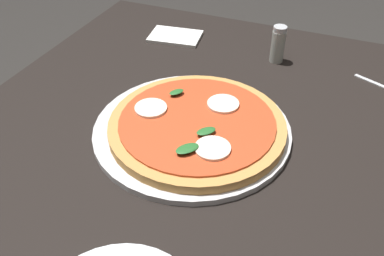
{
  "coord_description": "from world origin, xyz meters",
  "views": [
    {
      "loc": [
        -0.12,
        0.56,
        1.24
      ],
      "look_at": [
        0.12,
        -0.02,
        0.75
      ],
      "focal_mm": 39.65,
      "sensor_mm": 36.0,
      "label": 1
    }
  ],
  "objects_px": {
    "dining_table": "(244,193)",
    "pizza": "(197,125)",
    "napkin": "(175,36)",
    "pepper_shaker": "(278,44)",
    "serving_tray": "(192,130)"
  },
  "relations": [
    {
      "from": "napkin",
      "to": "pepper_shaker",
      "type": "height_order",
      "value": "pepper_shaker"
    },
    {
      "from": "dining_table",
      "to": "pepper_shaker",
      "type": "height_order",
      "value": "pepper_shaker"
    },
    {
      "from": "dining_table",
      "to": "pizza",
      "type": "xyz_separation_m",
      "value": [
        0.1,
        -0.01,
        0.13
      ]
    },
    {
      "from": "dining_table",
      "to": "pizza",
      "type": "bearing_deg",
      "value": -6.21
    },
    {
      "from": "napkin",
      "to": "pepper_shaker",
      "type": "relative_size",
      "value": 1.49
    },
    {
      "from": "pepper_shaker",
      "to": "napkin",
      "type": "bearing_deg",
      "value": -4.01
    },
    {
      "from": "pizza",
      "to": "pepper_shaker",
      "type": "distance_m",
      "value": 0.34
    },
    {
      "from": "dining_table",
      "to": "pepper_shaker",
      "type": "relative_size",
      "value": 12.89
    },
    {
      "from": "dining_table",
      "to": "serving_tray",
      "type": "distance_m",
      "value": 0.16
    },
    {
      "from": "serving_tray",
      "to": "dining_table",
      "type": "bearing_deg",
      "value": 172.47
    },
    {
      "from": "serving_tray",
      "to": "napkin",
      "type": "distance_m",
      "value": 0.39
    },
    {
      "from": "serving_tray",
      "to": "pepper_shaker",
      "type": "xyz_separation_m",
      "value": [
        -0.08,
        -0.33,
        0.04
      ]
    },
    {
      "from": "serving_tray",
      "to": "pizza",
      "type": "relative_size",
      "value": 1.13
    },
    {
      "from": "dining_table",
      "to": "serving_tray",
      "type": "bearing_deg",
      "value": -7.53
    },
    {
      "from": "pizza",
      "to": "serving_tray",
      "type": "bearing_deg",
      "value": -18.88
    }
  ]
}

